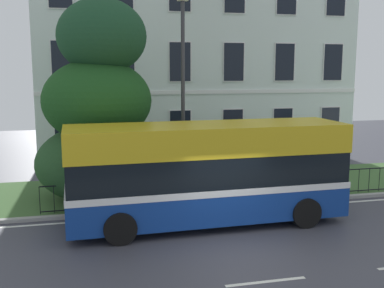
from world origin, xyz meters
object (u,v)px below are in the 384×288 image
at_px(evergreen_tree, 101,119).
at_px(single_decker_bus, 208,172).
at_px(street_lamp_post, 183,85).
at_px(litter_bin, 315,178).
at_px(georgian_townhouse, 187,37).

height_order(evergreen_tree, single_decker_bus, evergreen_tree).
xyz_separation_m(street_lamp_post, litter_bin, (5.28, -0.17, -3.69)).
height_order(evergreen_tree, litter_bin, evergreen_tree).
height_order(street_lamp_post, litter_bin, street_lamp_post).
distance_m(single_decker_bus, street_lamp_post, 3.65).
bearing_deg(georgian_townhouse, evergreen_tree, -119.60).
relative_size(georgian_townhouse, evergreen_tree, 2.25).
bearing_deg(evergreen_tree, single_decker_bus, -48.06).
height_order(georgian_townhouse, street_lamp_post, georgian_townhouse).
xyz_separation_m(georgian_townhouse, evergreen_tree, (-5.46, -9.62, -3.69)).
distance_m(single_decker_bus, litter_bin, 5.58).
xyz_separation_m(single_decker_bus, street_lamp_post, (-0.28, 2.44, 2.69)).
relative_size(street_lamp_post, litter_bin, 6.49).
xyz_separation_m(single_decker_bus, litter_bin, (5.00, 2.27, -1.00)).
bearing_deg(street_lamp_post, single_decker_bus, -83.58).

